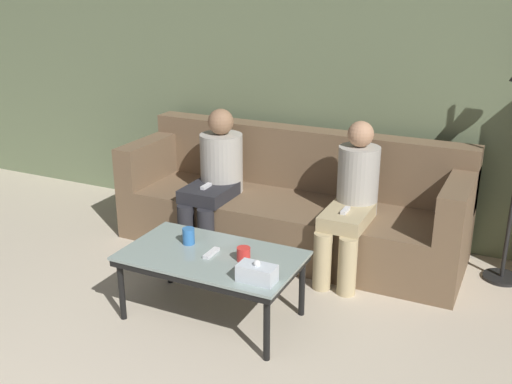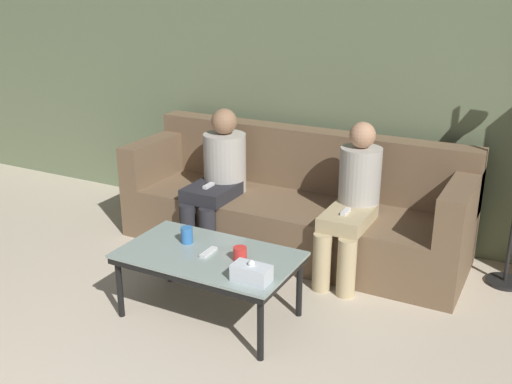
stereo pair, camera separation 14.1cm
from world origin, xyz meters
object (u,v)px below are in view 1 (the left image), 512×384
object	(u,v)px
couch	(291,207)
seated_person_left_end	(216,174)
tissue_box	(257,273)
cup_near_left	(189,236)
game_remote	(211,253)
seated_person_mid_left	(352,197)
cup_near_right	(244,254)
coffee_table	(212,260)

from	to	relation	value
couch	seated_person_left_end	bearing A→B (deg)	-159.31
tissue_box	seated_person_left_end	world-z (taller)	seated_person_left_end
couch	cup_near_left	world-z (taller)	couch
game_remote	seated_person_mid_left	bearing A→B (deg)	59.33
seated_person_mid_left	cup_near_left	bearing A→B (deg)	-131.01
cup_near_right	seated_person_left_end	distance (m)	1.27
couch	tissue_box	world-z (taller)	couch
tissue_box	game_remote	size ratio (longest dim) A/B	1.47
couch	seated_person_left_end	xyz separation A→B (m)	(-0.57, -0.21, 0.26)
seated_person_left_end	game_remote	bearing A→B (deg)	-62.18
game_remote	seated_person_left_end	world-z (taller)	seated_person_left_end
game_remote	cup_near_right	bearing A→B (deg)	2.92
game_remote	seated_person_mid_left	xyz separation A→B (m)	(0.59, 1.00, 0.13)
couch	tissue_box	distance (m)	1.49
cup_near_right	coffee_table	bearing A→B (deg)	-177.08
coffee_table	couch	bearing A→B (deg)	88.77
coffee_table	tissue_box	xyz separation A→B (m)	(0.41, -0.19, 0.09)
couch	tissue_box	bearing A→B (deg)	-75.12
couch	seated_person_mid_left	bearing A→B (deg)	-22.73
game_remote	tissue_box	bearing A→B (deg)	-25.02
coffee_table	game_remote	world-z (taller)	game_remote
cup_near_left	tissue_box	world-z (taller)	tissue_box
cup_near_left	game_remote	distance (m)	0.23
cup_near_right	game_remote	world-z (taller)	cup_near_right
coffee_table	cup_near_left	xyz separation A→B (m)	(-0.21, 0.08, 0.10)
cup_near_right	seated_person_mid_left	xyz separation A→B (m)	(0.37, 0.99, 0.10)
coffee_table	game_remote	xyz separation A→B (m)	(-0.00, 0.00, 0.05)
coffee_table	seated_person_left_end	world-z (taller)	seated_person_left_end
seated_person_mid_left	coffee_table	bearing A→B (deg)	-120.67
couch	seated_person_left_end	distance (m)	0.66
tissue_box	couch	bearing A→B (deg)	104.88
coffee_table	tissue_box	world-z (taller)	tissue_box
couch	cup_near_right	world-z (taller)	couch
game_remote	seated_person_mid_left	size ratio (longest dim) A/B	0.13
seated_person_mid_left	game_remote	bearing A→B (deg)	-120.67
couch	cup_near_left	xyz separation A→B (m)	(-0.24, -1.16, 0.17)
game_remote	seated_person_mid_left	world-z (taller)	seated_person_mid_left
tissue_box	coffee_table	bearing A→B (deg)	154.98
tissue_box	seated_person_left_end	size ratio (longest dim) A/B	0.20
seated_person_left_end	seated_person_mid_left	world-z (taller)	seated_person_mid_left
cup_near_left	seated_person_mid_left	bearing A→B (deg)	48.99
tissue_box	seated_person_mid_left	size ratio (longest dim) A/B	0.20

